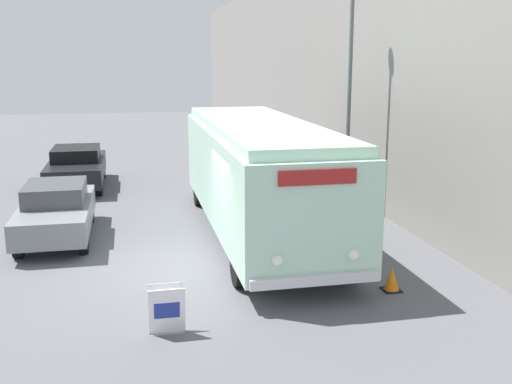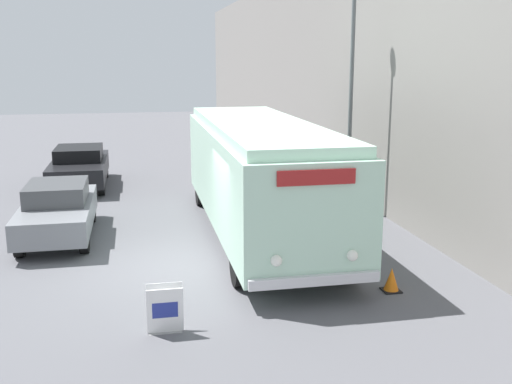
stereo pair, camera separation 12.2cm
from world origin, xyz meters
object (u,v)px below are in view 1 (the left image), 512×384
at_px(parked_car_near, 56,210).
at_px(parked_car_mid, 77,167).
at_px(traffic_cone, 392,279).
at_px(sign_board, 167,310).
at_px(vintage_bus, 259,172).
at_px(streetlamp, 350,68).

relative_size(parked_car_near, parked_car_mid, 0.93).
bearing_deg(traffic_cone, sign_board, -168.16).
bearing_deg(sign_board, traffic_cone, 11.84).
relative_size(parked_car_mid, traffic_cone, 9.40).
bearing_deg(traffic_cone, parked_car_mid, 120.81).
bearing_deg(parked_car_near, parked_car_mid, 89.46).
relative_size(sign_board, parked_car_near, 0.20).
bearing_deg(parked_car_near, sign_board, -68.83).
bearing_deg(parked_car_near, vintage_bus, -8.59).
relative_size(streetlamp, traffic_cone, 13.61).
distance_m(sign_board, traffic_cone, 4.69).
height_order(streetlamp, traffic_cone, streetlamp).
distance_m(vintage_bus, parked_car_near, 5.37).
height_order(sign_board, parked_car_mid, parked_car_mid).
height_order(sign_board, traffic_cone, sign_board).
height_order(parked_car_near, parked_car_mid, parked_car_mid).
relative_size(vintage_bus, sign_board, 11.88).
relative_size(sign_board, streetlamp, 0.13).
distance_m(sign_board, parked_car_near, 6.66).
height_order(vintage_bus, streetlamp, streetlamp).
distance_m(streetlamp, parked_car_mid, 10.61).
bearing_deg(streetlamp, vintage_bus, -152.12).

